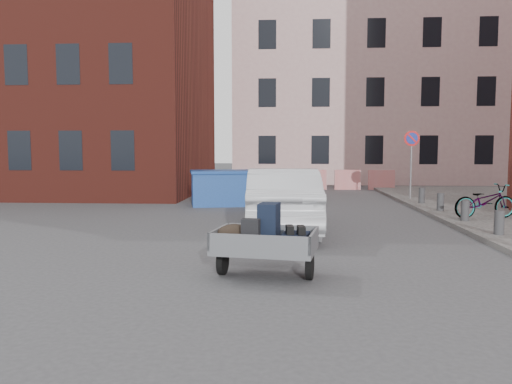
# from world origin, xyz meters

# --- Properties ---
(ground) EXTENTS (120.00, 120.00, 0.00)m
(ground) POSITION_xyz_m (0.00, 0.00, 0.00)
(ground) COLOR #38383A
(ground) RESTS_ON ground
(building_brick) EXTENTS (12.00, 10.00, 14.00)m
(building_brick) POSITION_xyz_m (-9.00, 13.00, 7.00)
(building_brick) COLOR #591E16
(building_brick) RESTS_ON ground
(building_pink) EXTENTS (16.00, 8.00, 14.00)m
(building_pink) POSITION_xyz_m (6.00, 22.00, 7.00)
(building_pink) COLOR #BF9393
(building_pink) RESTS_ON ground
(no_parking_sign) EXTENTS (0.60, 0.09, 2.65)m
(no_parking_sign) POSITION_xyz_m (6.00, 9.48, 2.01)
(no_parking_sign) COLOR gray
(no_parking_sign) RESTS_ON sidewalk
(bollards) EXTENTS (0.22, 9.02, 0.55)m
(bollards) POSITION_xyz_m (6.00, 3.40, 0.40)
(bollards) COLOR #3A3A3D
(bollards) RESTS_ON sidewalk
(barriers) EXTENTS (4.70, 0.18, 1.00)m
(barriers) POSITION_xyz_m (4.20, 15.00, 0.50)
(barriers) COLOR red
(barriers) RESTS_ON ground
(trailer) EXTENTS (1.76, 1.91, 1.20)m
(trailer) POSITION_xyz_m (0.82, -2.45, 0.61)
(trailer) COLOR black
(trailer) RESTS_ON ground
(dumpster) EXTENTS (3.32, 2.21, 1.28)m
(dumpster) POSITION_xyz_m (-0.85, 7.83, 0.64)
(dumpster) COLOR #20489B
(dumpster) RESTS_ON ground
(silver_car) EXTENTS (1.88, 4.88, 1.58)m
(silver_car) POSITION_xyz_m (1.06, 2.14, 0.79)
(silver_car) COLOR silver
(silver_car) RESTS_ON ground
(bicycle) EXTENTS (1.93, 1.03, 0.97)m
(bicycle) POSITION_xyz_m (6.72, 3.93, 0.60)
(bicycle) COLOR black
(bicycle) RESTS_ON sidewalk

